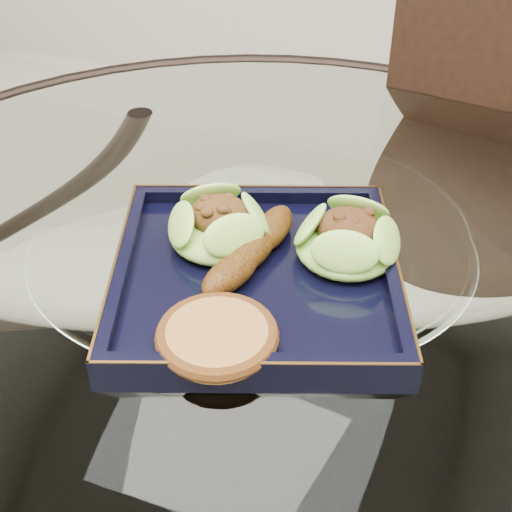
% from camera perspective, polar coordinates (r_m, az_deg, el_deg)
% --- Properties ---
extents(dining_table, '(1.13, 1.13, 0.77)m').
position_cam_1_polar(dining_table, '(0.83, -0.26, -9.97)').
color(dining_table, white).
rests_on(dining_table, ground).
extents(dining_chair, '(0.51, 0.51, 1.05)m').
position_cam_1_polar(dining_chair, '(1.07, 18.10, -0.14)').
color(dining_chair, black).
rests_on(dining_chair, ground).
extents(navy_plate, '(0.35, 0.35, 0.02)m').
position_cam_1_polar(navy_plate, '(0.69, 0.00, -1.98)').
color(navy_plate, black).
rests_on(navy_plate, dining_table).
extents(lettuce_wrap_left, '(0.12, 0.12, 0.04)m').
position_cam_1_polar(lettuce_wrap_left, '(0.71, -2.97, 2.22)').
color(lettuce_wrap_left, '#649A2C').
rests_on(lettuce_wrap_left, navy_plate).
extents(lettuce_wrap_right, '(0.13, 0.13, 0.04)m').
position_cam_1_polar(lettuce_wrap_right, '(0.70, 7.29, 1.11)').
color(lettuce_wrap_right, '#61B033').
rests_on(lettuce_wrap_right, navy_plate).
extents(roasted_plantain, '(0.05, 0.15, 0.03)m').
position_cam_1_polar(roasted_plantain, '(0.69, -0.27, 0.51)').
color(roasted_plantain, '#64370A').
rests_on(roasted_plantain, navy_plate).
extents(crumb_patty, '(0.12, 0.12, 0.02)m').
position_cam_1_polar(crumb_patty, '(0.61, -3.13, -6.52)').
color(crumb_patty, '#A16E35').
rests_on(crumb_patty, navy_plate).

